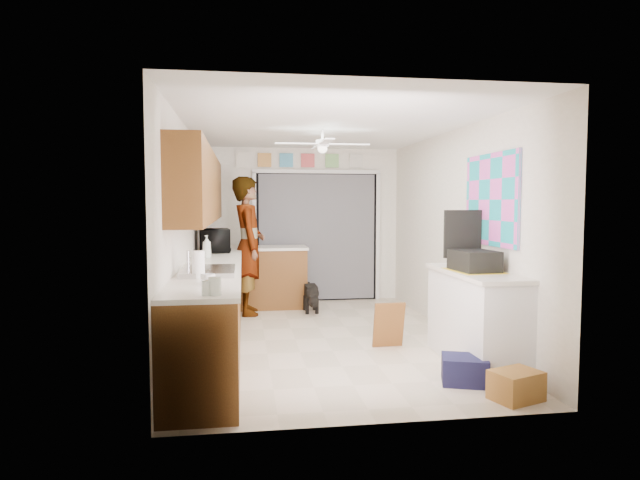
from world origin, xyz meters
name	(u,v)px	position (x,y,z in m)	size (l,w,h in m)	color
floor	(325,338)	(0.00, 0.00, 0.00)	(5.00, 5.00, 0.00)	beige
ceiling	(325,127)	(0.00, 0.00, 2.50)	(5.00, 5.00, 0.00)	white
wall_back	(302,225)	(0.00, 2.50, 1.25)	(3.20, 3.20, 0.00)	white
wall_front	(378,254)	(0.00, -2.50, 1.25)	(3.20, 3.20, 0.00)	white
wall_left	(186,235)	(-1.60, 0.00, 1.25)	(5.00, 5.00, 0.00)	white
wall_right	(454,233)	(1.60, 0.00, 1.25)	(5.00, 5.00, 0.00)	white
left_base_cabinets	(214,304)	(-1.30, 0.00, 0.45)	(0.60, 4.80, 0.90)	brown
left_countertop	(214,264)	(-1.29, 0.00, 0.92)	(0.62, 4.80, 0.04)	white
upper_cabinets	(201,187)	(-1.44, 0.20, 1.80)	(0.32, 4.00, 0.80)	brown
sink_basin	(209,272)	(-1.29, -1.00, 0.95)	(0.50, 0.76, 0.06)	silver
faucet	(188,262)	(-1.48, -1.00, 1.05)	(0.03, 0.03, 0.22)	silver
peninsula_base	(273,278)	(-0.50, 2.00, 0.45)	(1.00, 0.60, 0.90)	brown
peninsula_top	(273,248)	(-0.50, 2.00, 0.92)	(1.04, 0.64, 0.04)	white
back_opening_recess	(317,237)	(0.25, 2.47, 1.05)	(2.00, 0.06, 2.10)	black
curtain_panel	(317,237)	(0.25, 2.43, 1.05)	(1.90, 0.03, 2.05)	slate
door_trim_left	(255,238)	(-0.77, 2.44, 1.05)	(0.06, 0.04, 2.10)	white
door_trim_right	(378,237)	(1.27, 2.44, 1.05)	(0.06, 0.04, 2.10)	white
door_trim_head	(317,172)	(0.25, 2.44, 2.12)	(2.10, 0.04, 0.06)	white
header_frame_0	(265,160)	(-0.60, 2.47, 2.30)	(0.22, 0.02, 0.22)	#CF9045
header_frame_1	(286,160)	(-0.25, 2.47, 2.30)	(0.22, 0.02, 0.22)	#4CA0CB
header_frame_2	(308,160)	(0.10, 2.47, 2.30)	(0.22, 0.02, 0.22)	#D65052
header_frame_3	(332,161)	(0.50, 2.47, 2.30)	(0.22, 0.02, 0.22)	#80C36F
header_frame_4	(356,161)	(0.90, 2.47, 2.30)	(0.22, 0.02, 0.22)	silver
route66_sign	(243,160)	(-0.95, 2.47, 2.30)	(0.22, 0.02, 0.26)	silver
right_counter_base	(476,319)	(1.35, -1.20, 0.45)	(0.50, 1.40, 0.90)	white
right_counter_top	(476,273)	(1.34, -1.20, 0.92)	(0.54, 1.44, 0.04)	white
abstract_painting	(491,200)	(1.58, -1.00, 1.65)	(0.03, 1.15, 0.95)	#EE57C8
ceiling_fan	(322,144)	(0.00, 0.20, 2.32)	(1.14, 1.14, 0.24)	white
microwave	(215,240)	(-1.34, 1.24, 1.10)	(0.57, 0.39, 0.32)	black
soap_bottle	(207,247)	(-1.39, 0.41, 1.08)	(0.11, 0.11, 0.28)	silver
cup	(209,279)	(-1.24, -1.72, 0.99)	(0.11, 0.11, 0.09)	white
jar_a	(215,286)	(-1.17, -2.25, 1.01)	(0.10, 0.10, 0.13)	silver
jar_b	(207,288)	(-1.22, -2.25, 1.00)	(0.08, 0.08, 0.11)	silver
paper_towel_roll	(198,265)	(-1.36, -1.33, 1.06)	(0.11, 0.11, 0.25)	white
suitcase	(474,261)	(1.32, -1.20, 1.04)	(0.36, 0.48, 0.21)	black
suitcase_rim	(474,272)	(1.32, -1.20, 0.93)	(0.44, 0.58, 0.02)	yellow
suitcase_lid	(463,234)	(1.32, -0.91, 1.29)	(0.42, 0.03, 0.50)	black
cardboard_box	(516,386)	(1.25, -2.20, 0.12)	(0.39, 0.29, 0.24)	#AB7B35
navy_crate	(465,370)	(1.00, -1.75, 0.12)	(0.40, 0.33, 0.24)	#151636
cabinet_door_panel	(389,325)	(0.64, -0.52, 0.26)	(0.35, 0.03, 0.52)	brown
man	(248,246)	(-0.88, 1.55, 1.00)	(0.72, 0.48, 1.99)	white
dog	(311,297)	(0.03, 1.54, 0.23)	(0.25, 0.57, 0.45)	black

